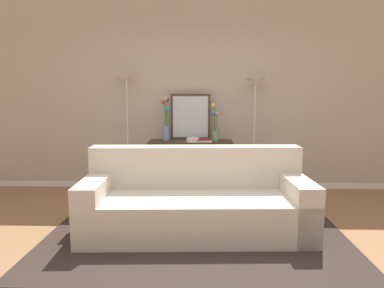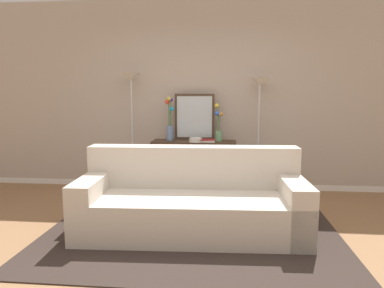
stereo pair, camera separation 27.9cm
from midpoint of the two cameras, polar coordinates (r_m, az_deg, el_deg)
The scene contains 13 objects.
ground_plane at distance 3.32m, azimuth -2.67°, elevation -17.96°, with size 16.00×16.00×0.02m, color #936B47.
back_wall at distance 5.38m, azimuth -0.76°, elevation 7.87°, with size 12.00×0.15×2.86m.
area_rug at distance 3.68m, azimuth -1.59°, elevation -14.98°, with size 3.07×2.01×0.01m.
couch at distance 3.73m, azimuth -1.50°, elevation -9.67°, with size 2.36×1.03×0.88m.
console_table at distance 5.08m, azimuth -1.81°, elevation -2.19°, with size 1.21×0.39×0.78m.
floor_lamp_left at distance 5.20m, azimuth -12.17°, elevation 7.21°, with size 0.28×0.28×1.76m.
floor_lamp_right at distance 5.09m, azimuth 8.74°, elevation 6.59°, with size 0.28×0.28×1.68m.
wall_mirror at distance 5.17m, azimuth -1.81°, elevation 4.48°, with size 0.59×0.02×0.68m.
vase_tall_flowers at distance 5.08m, azimuth -5.88°, elevation 3.54°, with size 0.13×0.12×0.64m.
vase_short_flowers at distance 5.02m, azimuth 2.23°, elevation 2.90°, with size 0.12×0.11×0.54m.
fruit_bowl at distance 4.91m, azimuth -1.50°, elevation 0.67°, with size 0.19×0.19×0.06m.
book_stack at distance 4.91m, azimuth 0.42°, elevation 0.57°, with size 0.22×0.14×0.04m.
book_row_under_console at distance 5.22m, azimuth -5.59°, elevation -7.42°, with size 0.31×0.18×0.13m.
Camera 1 is at (0.10, -2.98, 1.45)m, focal length 32.49 mm.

